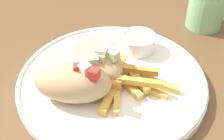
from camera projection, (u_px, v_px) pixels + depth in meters
name	position (u px, v px, depth m)	size (l,w,h in m)	color
table	(98.00, 95.00, 0.61)	(1.42, 1.42, 0.76)	brown
plate	(112.00, 81.00, 0.53)	(0.32, 0.32, 0.02)	white
pita_sandwich_near	(73.00, 81.00, 0.47)	(0.13, 0.09, 0.07)	tan
pita_sandwich_far	(98.00, 58.00, 0.52)	(0.13, 0.12, 0.06)	tan
fries_pile	(124.00, 85.00, 0.50)	(0.17, 0.13, 0.03)	#E5B251
sauce_ramekin	(139.00, 42.00, 0.57)	(0.06, 0.06, 0.03)	white
water_glass	(207.00, 4.00, 0.64)	(0.08, 0.08, 0.12)	#8CCC93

